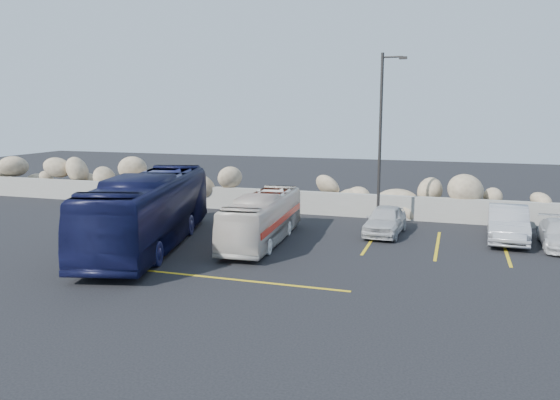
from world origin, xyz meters
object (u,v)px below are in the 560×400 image
(tour_coach, at_px, (149,210))
(car_a, at_px, (385,220))
(lamppost, at_px, (381,136))
(vintage_bus, at_px, (263,218))
(car_b, at_px, (508,223))

(tour_coach, distance_m, car_a, 10.23)
(lamppost, xyz_separation_m, tour_coach, (-8.38, -6.25, -2.81))
(vintage_bus, relative_size, car_b, 1.64)
(vintage_bus, bearing_deg, car_b, 15.27)
(car_a, bearing_deg, lamppost, 114.41)
(vintage_bus, bearing_deg, tour_coach, -156.90)
(vintage_bus, relative_size, car_a, 1.95)
(lamppost, relative_size, vintage_bus, 1.09)
(vintage_bus, height_order, tour_coach, tour_coach)
(tour_coach, xyz_separation_m, car_b, (13.90, 5.55, -0.75))
(car_b, bearing_deg, car_a, -173.08)
(vintage_bus, distance_m, tour_coach, 4.63)
(vintage_bus, height_order, car_b, vintage_bus)
(tour_coach, bearing_deg, car_b, 7.90)
(tour_coach, height_order, car_a, tour_coach)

